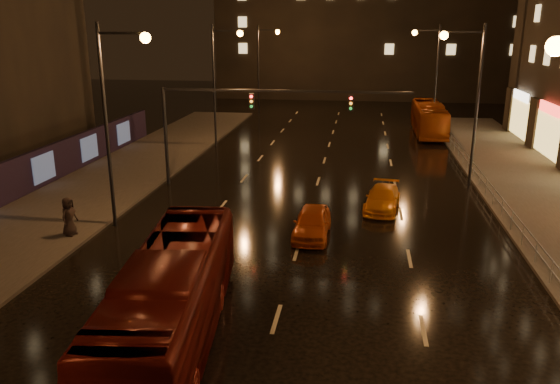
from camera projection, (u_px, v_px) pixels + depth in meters
name	position (u px, v px, depth m)	size (l,w,h in m)	color
ground	(316.00, 190.00, 34.17)	(140.00, 140.00, 0.00)	black
sidewalk_left	(74.00, 203.00, 31.32)	(7.00, 70.00, 0.15)	#38332D
traffic_signal	(235.00, 113.00, 33.52)	(15.31, 0.32, 6.20)	black
railing_right	(494.00, 192.00, 30.58)	(0.05, 56.00, 1.00)	#99999E
bus_red	(172.00, 298.00, 17.21)	(2.61, 11.14, 3.10)	#54100C
bus_curb	(429.00, 118.00, 51.64)	(2.52, 10.76, 3.00)	#9B3E0F
taxi_near	(312.00, 223.00, 26.32)	(1.67, 4.16, 1.42)	#BA4511
taxi_far	(382.00, 199.00, 30.33)	(1.75, 4.31, 1.25)	orange
pedestrian_c	(69.00, 216.00, 26.05)	(0.92, 0.60, 1.89)	black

